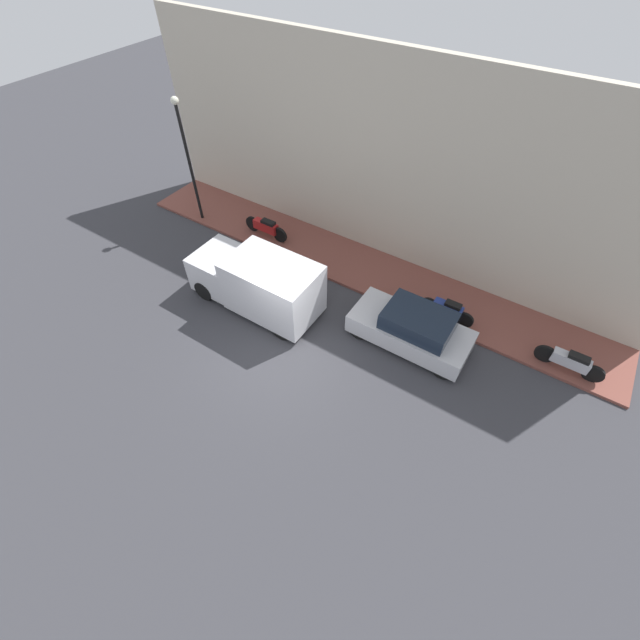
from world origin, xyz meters
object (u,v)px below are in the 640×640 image
at_px(scooter_silver, 571,361).
at_px(streetlamp, 186,150).
at_px(parked_car, 412,329).
at_px(delivery_van, 257,282).
at_px(motorcycle_red, 266,227).
at_px(motorcycle_blue, 448,310).

bearing_deg(scooter_silver, streetlamp, 90.24).
distance_m(parked_car, delivery_van, 5.39).
xyz_separation_m(parked_car, delivery_van, (-1.28, 5.22, 0.39)).
xyz_separation_m(scooter_silver, streetlamp, (-0.06, 15.08, 2.60)).
height_order(delivery_van, scooter_silver, delivery_van).
bearing_deg(motorcycle_red, parked_car, -104.66).
bearing_deg(parked_car, motorcycle_red, 75.34).
xyz_separation_m(parked_car, motorcycle_blue, (1.54, -0.62, -0.13)).
bearing_deg(motorcycle_red, delivery_van, -146.20).
bearing_deg(parked_car, motorcycle_blue, -21.78).
bearing_deg(parked_car, streetlamp, 82.21).
height_order(parked_car, motorcycle_red, parked_car).
xyz_separation_m(motorcycle_red, scooter_silver, (-0.42, -11.90, -0.01)).
xyz_separation_m(delivery_van, scooter_silver, (2.78, -9.75, -0.52)).
xyz_separation_m(motorcycle_red, streetlamp, (-0.48, 3.19, 2.60)).
bearing_deg(delivery_van, parked_car, -76.27).
relative_size(delivery_van, motorcycle_red, 2.26).
distance_m(delivery_van, streetlamp, 6.34).
height_order(delivery_van, motorcycle_red, delivery_van).
xyz_separation_m(delivery_van, motorcycle_blue, (2.82, -5.84, -0.53)).
bearing_deg(streetlamp, delivery_van, -117.04).
height_order(motorcycle_blue, scooter_silver, motorcycle_blue).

